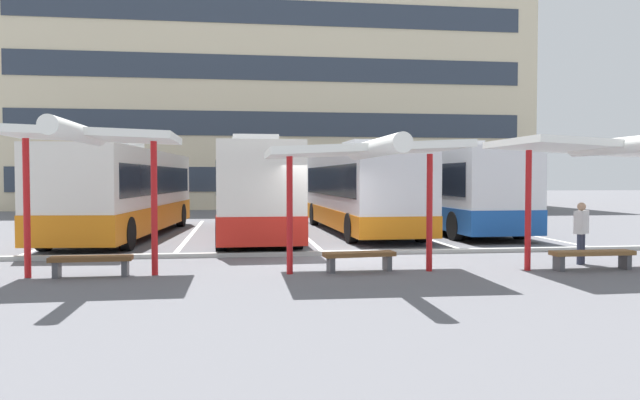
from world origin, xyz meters
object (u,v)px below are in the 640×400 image
(waiting_shelter_0, at_px, (87,139))
(coach_bus_3, at_px, (441,190))
(bench_0, at_px, (91,261))
(waiting_passenger_0, at_px, (581,229))
(bench_2, at_px, (592,255))
(waiting_shelter_2, at_px, (597,149))
(coach_bus_2, at_px, (360,191))
(coach_bus_1, at_px, (253,192))
(waiting_shelter_1, at_px, (363,152))
(bench_1, at_px, (359,257))
(coach_bus_0, at_px, (126,193))

(waiting_shelter_0, bearing_deg, coach_bus_3, 43.64)
(bench_0, bearing_deg, waiting_passenger_0, 1.81)
(waiting_shelter_0, distance_m, bench_2, 11.67)
(waiting_shelter_0, distance_m, waiting_shelter_2, 11.37)
(coach_bus_3, relative_size, waiting_shelter_0, 2.97)
(waiting_shelter_2, bearing_deg, waiting_passenger_0, 75.84)
(coach_bus_2, xyz_separation_m, bench_0, (-7.91, -9.76, -1.29))
(coach_bus_3, xyz_separation_m, bench_0, (-11.62, -10.90, -1.30))
(coach_bus_1, relative_size, coach_bus_3, 0.92)
(bench_0, bearing_deg, coach_bus_1, 66.62)
(bench_0, distance_m, waiting_shelter_2, 11.64)
(coach_bus_1, relative_size, waiting_passenger_0, 7.48)
(coach_bus_2, distance_m, waiting_passenger_0, 10.13)
(coach_bus_3, bearing_deg, waiting_passenger_0, -90.00)
(waiting_shelter_1, height_order, waiting_passenger_0, waiting_shelter_1)
(coach_bus_3, height_order, waiting_shelter_1, coach_bus_3)
(coach_bus_1, xyz_separation_m, coach_bus_2, (4.22, 1.23, -0.01))
(coach_bus_1, relative_size, bench_0, 6.66)
(waiting_shelter_0, bearing_deg, bench_1, 1.26)
(coach_bus_3, relative_size, waiting_shelter_2, 2.59)
(coach_bus_2, xyz_separation_m, bench_2, (3.45, -10.30, -1.29))
(waiting_shelter_2, xyz_separation_m, bench_2, (0.00, 0.13, -2.46))
(coach_bus_3, xyz_separation_m, waiting_shelter_2, (-0.26, -11.57, 1.17))
(waiting_shelter_0, bearing_deg, waiting_passenger_0, 2.68)
(bench_0, xyz_separation_m, waiting_shelter_1, (5.92, -0.46, 2.38))
(coach_bus_3, bearing_deg, coach_bus_0, -172.44)
(bench_1, bearing_deg, waiting_passenger_0, 4.14)
(coach_bus_0, height_order, waiting_passenger_0, coach_bus_0)
(bench_0, xyz_separation_m, waiting_passenger_0, (11.62, 0.37, 0.54))
(waiting_shelter_2, distance_m, waiting_passenger_0, 2.20)
(coach_bus_2, height_order, bench_2, coach_bus_2)
(waiting_shelter_0, relative_size, waiting_shelter_2, 0.87)
(coach_bus_1, distance_m, waiting_passenger_0, 11.41)
(waiting_shelter_1, relative_size, bench_1, 3.01)
(bench_2, xyz_separation_m, waiting_passenger_0, (0.26, 0.90, 0.53))
(waiting_shelter_1, relative_size, bench_2, 2.58)
(bench_0, height_order, bench_2, same)
(coach_bus_0, distance_m, bench_2, 15.74)
(waiting_shelter_1, distance_m, bench_1, 2.42)
(coach_bus_3, xyz_separation_m, bench_2, (-0.26, -11.44, -1.30))
(waiting_shelter_1, bearing_deg, coach_bus_1, 103.93)
(bench_0, height_order, waiting_shelter_1, waiting_shelter_1)
(coach_bus_1, xyz_separation_m, bench_1, (2.23, -8.58, -1.31))
(waiting_shelter_0, height_order, bench_2, waiting_shelter_0)
(waiting_shelter_0, bearing_deg, coach_bus_0, 95.56)
(coach_bus_0, distance_m, coach_bus_2, 8.84)
(coach_bus_0, bearing_deg, coach_bus_2, 3.39)
(coach_bus_3, xyz_separation_m, waiting_shelter_1, (-5.70, -11.36, 1.08))
(coach_bus_0, height_order, waiting_shelter_1, coach_bus_0)
(coach_bus_1, bearing_deg, coach_bus_3, 16.64)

